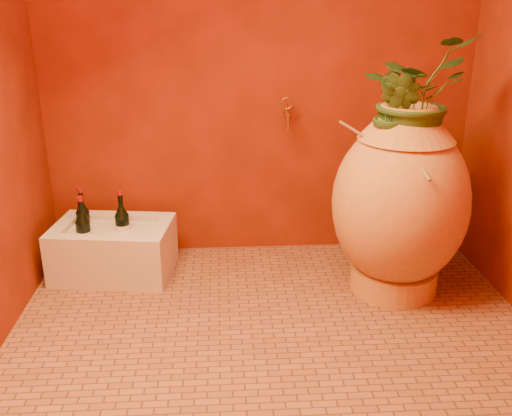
{
  "coord_description": "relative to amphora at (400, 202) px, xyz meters",
  "views": [
    {
      "loc": [
        -0.23,
        -2.31,
        1.5
      ],
      "look_at": [
        -0.06,
        0.35,
        0.51
      ],
      "focal_mm": 40.0,
      "sensor_mm": 36.0,
      "label": 1
    }
  ],
  "objects": [
    {
      "name": "amphora",
      "position": [
        0.0,
        0.0,
        0.0
      ],
      "size": [
        0.92,
        0.92,
        1.0
      ],
      "rotation": [
        0.0,
        0.0,
        -0.39
      ],
      "color": "#C78938",
      "rests_on": "floor"
    },
    {
      "name": "floor",
      "position": [
        -0.69,
        -0.4,
        -0.5
      ],
      "size": [
        2.5,
        2.5,
        0.0
      ],
      "primitive_type": "plane",
      "color": "brown",
      "rests_on": "ground"
    },
    {
      "name": "wine_bottle_b",
      "position": [
        -1.67,
        0.2,
        -0.21
      ],
      "size": [
        0.08,
        0.08,
        0.33
      ],
      "color": "black",
      "rests_on": "stone_basin"
    },
    {
      "name": "stone_basin",
      "position": [
        -1.54,
        0.28,
        -0.36
      ],
      "size": [
        0.7,
        0.52,
        0.3
      ],
      "rotation": [
        0.0,
        0.0,
        -0.13
      ],
      "color": "beige",
      "rests_on": "floor"
    },
    {
      "name": "wall_tap",
      "position": [
        -0.54,
        0.51,
        0.38
      ],
      "size": [
        0.08,
        0.16,
        0.18
      ],
      "color": "#A46B25",
      "rests_on": "wall_back"
    },
    {
      "name": "plant_main",
      "position": [
        0.03,
        0.02,
        0.54
      ],
      "size": [
        0.68,
        0.66,
        0.58
      ],
      "primitive_type": "imported",
      "rotation": [
        0.0,
        0.0,
        0.56
      ],
      "color": "#28491A",
      "rests_on": "amphora"
    },
    {
      "name": "plant_side",
      "position": [
        -0.08,
        -0.06,
        0.47
      ],
      "size": [
        0.28,
        0.29,
        0.41
      ],
      "primitive_type": "imported",
      "rotation": [
        0.0,
        0.0,
        -0.94
      ],
      "color": "#28491A",
      "rests_on": "amphora"
    },
    {
      "name": "wall_back",
      "position": [
        -0.69,
        0.6,
        0.75
      ],
      "size": [
        2.5,
        0.02,
        2.5
      ],
      "primitive_type": "cube",
      "color": "#591A05",
      "rests_on": "ground"
    },
    {
      "name": "wine_bottle_c",
      "position": [
        -1.71,
        0.36,
        -0.22
      ],
      "size": [
        0.08,
        0.08,
        0.33
      ],
      "color": "black",
      "rests_on": "stone_basin"
    },
    {
      "name": "wine_bottle_a",
      "position": [
        -1.48,
        0.28,
        -0.21
      ],
      "size": [
        0.08,
        0.08,
        0.34
      ],
      "color": "black",
      "rests_on": "stone_basin"
    }
  ]
}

